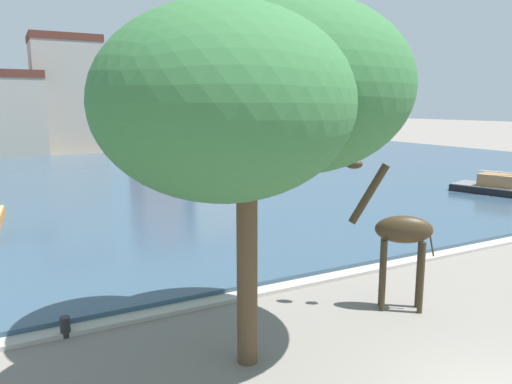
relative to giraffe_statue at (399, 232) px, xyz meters
name	(u,v)px	position (x,y,z in m)	size (l,w,h in m)	color
harbor_water	(129,183)	(-1.37, 24.51, -2.03)	(88.16, 43.23, 0.25)	#334C60
quay_edge_coping	(300,284)	(-1.37, 2.65, -2.10)	(88.16, 0.50, 0.12)	#ADA89E
giraffe_statue	(399,232)	(0.00, 0.00, 0.00)	(2.13, 1.73, 4.22)	#382B19
shade_tree	(252,93)	(-4.71, -0.58, 3.56)	(6.92, 6.37, 7.73)	brown
mooring_bollard	(65,327)	(-8.16, 2.50, -1.91)	(0.24, 0.24, 0.50)	#232326
townhouse_tall_gabled	(0,115)	(-8.92, 48.58, 2.38)	(8.76, 6.73, 9.05)	gray
townhouse_corner_house	(68,95)	(-1.71, 51.65, 4.54)	(7.70, 6.33, 13.37)	gray
townhouse_wide_warehouse	(155,95)	(8.22, 50.29, 4.56)	(5.60, 7.40, 13.40)	#8E5142
townhouse_end_terrace	(215,97)	(15.87, 49.19, 4.37)	(8.66, 7.11, 13.02)	#C6B293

